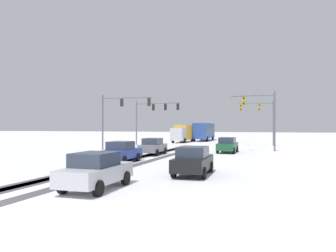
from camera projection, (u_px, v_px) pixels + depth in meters
name	position (u px, v px, depth m)	size (l,w,h in m)	color
wheel_track_left_lane	(121.00, 161.00, 25.10)	(1.07, 32.14, 0.01)	#4C4C51
wheel_track_right_lane	(146.00, 162.00, 24.45)	(0.79, 32.14, 0.01)	#4C4C51
wheel_track_center	(126.00, 161.00, 24.99)	(1.05, 32.14, 0.01)	#4C4C51
sidewalk_kerb_right	(302.00, 170.00, 19.68)	(4.00, 32.14, 0.12)	white
traffic_signal_far_left	(154.00, 112.00, 46.06)	(7.01, 0.71, 6.50)	#56565B
traffic_signal_near_right	(263.00, 112.00, 33.89)	(4.65, 0.38, 6.50)	#56565B
traffic_signal_near_left	(119.00, 110.00, 37.08)	(6.15, 0.75, 6.50)	#56565B
traffic_signal_far_right	(261.00, 114.00, 45.49)	(4.89, 0.50, 6.50)	#56565B
car_dark_green_lead	(227.00, 145.00, 33.13)	(1.95, 4.16, 1.62)	#194C2D
car_grey_second	(153.00, 146.00, 30.71)	(1.92, 4.14, 1.62)	slate
car_blue_third	(121.00, 152.00, 24.03)	(1.87, 4.12, 1.62)	#233899
car_black_fourth	(193.00, 161.00, 17.88)	(1.92, 4.15, 1.62)	black
car_silver_fifth	(96.00, 171.00, 13.81)	(1.87, 4.12, 1.62)	#B7BABF
bus_oncoming	(204.00, 130.00, 61.72)	(2.89, 11.06, 3.38)	#284793
box_truck_delivery	(183.00, 133.00, 55.08)	(2.44, 7.45, 3.02)	#B7BABF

